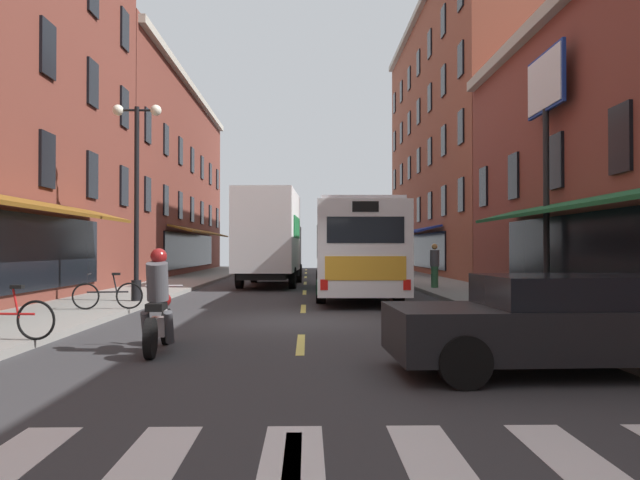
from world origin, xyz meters
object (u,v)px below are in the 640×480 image
(sedan_mid, at_px, (571,322))
(bicycle_near, at_px, (108,295))
(motorcycle_rider, at_px, (159,307))
(box_truck, at_px, (270,238))
(sedan_near, at_px, (285,264))
(billboard_sign, at_px, (546,112))
(street_lamp_twin, at_px, (137,192))
(bicycle_mid, at_px, (6,318))
(transit_bus, at_px, (353,249))
(pedestrian_mid, at_px, (435,265))

(sedan_mid, height_order, bicycle_near, sedan_mid)
(sedan_mid, bearing_deg, motorcycle_rider, 162.47)
(box_truck, bearing_deg, sedan_near, 88.74)
(motorcycle_rider, bearing_deg, box_truck, 87.63)
(billboard_sign, relative_size, street_lamp_twin, 1.27)
(billboard_sign, relative_size, bicycle_mid, 4.23)
(bicycle_near, bearing_deg, motorcycle_rider, -65.61)
(billboard_sign, distance_m, transit_bus, 8.03)
(sedan_near, height_order, sedan_mid, sedan_near)
(sedan_near, height_order, bicycle_mid, sedan_near)
(sedan_near, bearing_deg, motorcycle_rider, -91.94)
(motorcycle_rider, bearing_deg, sedan_near, 88.06)
(transit_bus, distance_m, sedan_near, 16.72)
(box_truck, distance_m, pedestrian_mid, 7.56)
(sedan_mid, distance_m, street_lamp_twin, 13.50)
(transit_bus, xyz_separation_m, bicycle_mid, (-6.66, -12.19, -1.14))
(bicycle_mid, xyz_separation_m, pedestrian_mid, (9.95, 13.94, 0.52))
(motorcycle_rider, height_order, bicycle_mid, motorcycle_rider)
(transit_bus, distance_m, pedestrian_mid, 3.77)
(motorcycle_rider, xyz_separation_m, bicycle_near, (-2.60, 5.74, -0.21))
(transit_bus, xyz_separation_m, pedestrian_mid, (3.29, 1.75, -0.63))
(bicycle_near, xyz_separation_m, bicycle_mid, (-0.01, -5.34, 0.00))
(bicycle_mid, distance_m, pedestrian_mid, 17.13)
(transit_bus, bearing_deg, pedestrian_mid, 28.03)
(box_truck, relative_size, bicycle_mid, 4.77)
(street_lamp_twin, bearing_deg, sedan_near, 80.21)
(billboard_sign, distance_m, sedan_near, 23.10)
(pedestrian_mid, height_order, street_lamp_twin, street_lamp_twin)
(motorcycle_rider, distance_m, pedestrian_mid, 16.11)
(box_truck, xyz_separation_m, bicycle_near, (-3.34, -12.13, -1.61))
(pedestrian_mid, bearing_deg, sedan_mid, -172.95)
(street_lamp_twin, bearing_deg, billboard_sign, -1.31)
(box_truck, bearing_deg, pedestrian_mid, -28.20)
(sedan_near, distance_m, sedan_mid, 31.25)
(bicycle_mid, bearing_deg, street_lamp_twin, 89.78)
(transit_bus, height_order, box_truck, box_truck)
(transit_bus, xyz_separation_m, sedan_near, (-3.06, 16.41, -0.95))
(sedan_mid, distance_m, motorcycle_rider, 6.19)
(transit_bus, relative_size, bicycle_mid, 7.10)
(sedan_mid, height_order, bicycle_mid, sedan_mid)
(billboard_sign, xyz_separation_m, bicycle_mid, (-11.94, -7.63, -5.13))
(billboard_sign, xyz_separation_m, pedestrian_mid, (-1.99, 6.31, -4.61))
(motorcycle_rider, xyz_separation_m, pedestrian_mid, (7.33, 14.34, 0.31))
(motorcycle_rider, distance_m, street_lamp_twin, 9.07)
(sedan_near, xyz_separation_m, sedan_mid, (4.91, -30.86, -0.02))
(box_truck, relative_size, bicycle_near, 4.81)
(bicycle_mid, bearing_deg, pedestrian_mid, 54.49)
(transit_bus, distance_m, bicycle_mid, 13.94)
(bicycle_mid, bearing_deg, transit_bus, 61.34)
(box_truck, relative_size, pedestrian_mid, 4.78)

